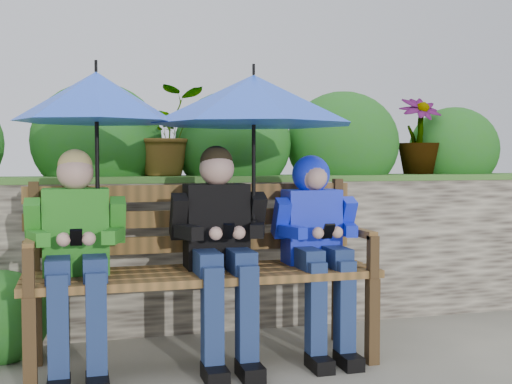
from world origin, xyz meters
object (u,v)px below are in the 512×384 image
object	(u,v)px
umbrella_right	(254,100)
park_bench	(201,259)
boy_left	(76,248)
boy_middle	(220,241)
boy_right	(317,234)
umbrella_left	(96,97)

from	to	relation	value
umbrella_right	park_bench	bearing A→B (deg)	163.40
boy_left	boy_middle	size ratio (longest dim) A/B	0.98
boy_left	park_bench	bearing A→B (deg)	7.99
boy_right	boy_middle	bearing A→B (deg)	-178.19
park_bench	boy_right	size ratio (longest dim) A/B	1.66
boy_middle	umbrella_right	xyz separation A→B (m)	(0.20, 0.01, 0.79)
boy_left	boy_right	distance (m)	1.35
umbrella_left	boy_left	bearing A→B (deg)	-164.35
park_bench	boy_middle	xyz separation A→B (m)	(0.09, -0.10, 0.11)
boy_middle	umbrella_right	distance (m)	0.81
park_bench	umbrella_left	distance (m)	1.06
umbrella_left	umbrella_right	distance (m)	0.85
park_bench	boy_left	xyz separation A→B (m)	(-0.68, -0.10, 0.10)
boy_left	boy_middle	world-z (taller)	boy_middle
boy_left	umbrella_right	world-z (taller)	umbrella_right
park_bench	umbrella_right	world-z (taller)	umbrella_right
park_bench	umbrella_left	size ratio (longest dim) A/B	2.11
boy_middle	umbrella_right	size ratio (longest dim) A/B	1.06
boy_right	umbrella_left	distance (m)	1.45
boy_middle	boy_left	bearing A→B (deg)	179.83
boy_left	umbrella_left	distance (m)	0.80
boy_right	park_bench	bearing A→B (deg)	173.20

